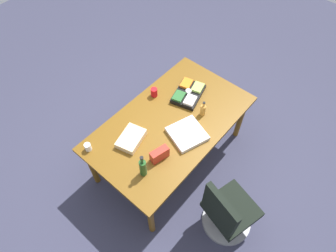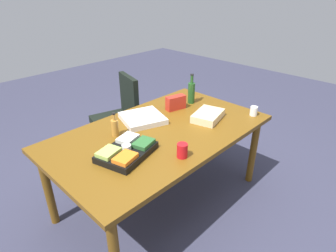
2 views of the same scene
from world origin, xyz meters
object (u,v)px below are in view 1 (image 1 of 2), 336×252
at_px(dressing_bottle, 203,110).
at_px(red_solo_cup, 154,92).
at_px(veggie_tray, 188,93).
at_px(pizza_box, 187,134).
at_px(wine_bottle, 143,167).
at_px(office_chair, 227,214).
at_px(chip_bag_red, 159,154).
at_px(paper_cup, 88,147).
at_px(conference_table, 171,126).
at_px(sheet_cake, 131,139).

bearing_deg(dressing_bottle, red_solo_cup, -76.61).
relative_size(red_solo_cup, veggie_tray, 0.23).
distance_m(pizza_box, wine_bottle, 0.66).
relative_size(pizza_box, dressing_bottle, 1.73).
distance_m(office_chair, chip_bag_red, 0.98).
height_order(office_chair, paper_cup, office_chair).
distance_m(office_chair, dressing_bottle, 1.16).
bearing_deg(dressing_bottle, paper_cup, -28.37).
height_order(office_chair, pizza_box, office_chair).
xyz_separation_m(veggie_tray, pizza_box, (0.47, 0.35, -0.01)).
height_order(red_solo_cup, veggie_tray, red_solo_cup).
relative_size(conference_table, paper_cup, 21.40).
relative_size(office_chair, red_solo_cup, 8.56).
bearing_deg(red_solo_cup, veggie_tray, 130.59).
bearing_deg(red_solo_cup, paper_cup, -0.72).
height_order(wine_bottle, chip_bag_red, wine_bottle).
height_order(veggie_tray, dressing_bottle, dressing_bottle).
distance_m(office_chair, paper_cup, 1.64).
height_order(chip_bag_red, dressing_bottle, dressing_bottle).
xyz_separation_m(office_chair, sheet_cake, (0.17, -1.21, 0.45)).
bearing_deg(red_solo_cup, wine_bottle, 36.43).
relative_size(conference_table, sheet_cake, 6.02).
height_order(pizza_box, chip_bag_red, chip_bag_red).
relative_size(chip_bag_red, dressing_bottle, 0.96).
distance_m(office_chair, veggie_tray, 1.44).
bearing_deg(veggie_tray, office_chair, 57.00).
bearing_deg(sheet_cake, conference_table, 161.11).
relative_size(red_solo_cup, wine_bottle, 0.35).
xyz_separation_m(conference_table, veggie_tray, (-0.44, -0.10, 0.11)).
bearing_deg(conference_table, dressing_bottle, 147.41).
distance_m(conference_table, veggie_tray, 0.47).
distance_m(wine_bottle, paper_cup, 0.67).
distance_m(wine_bottle, chip_bag_red, 0.24).
bearing_deg(chip_bag_red, paper_cup, -57.12).
xyz_separation_m(pizza_box, dressing_bottle, (-0.34, -0.05, 0.05)).
relative_size(sheet_cake, pizza_box, 0.89).
distance_m(dressing_bottle, paper_cup, 1.33).
bearing_deg(office_chair, conference_table, -106.01).
xyz_separation_m(office_chair, red_solo_cup, (-0.48, -1.46, 0.47)).
relative_size(office_chair, paper_cup, 10.46).
bearing_deg(paper_cup, chip_bag_red, 122.88).
bearing_deg(red_solo_cup, chip_bag_red, 45.91).
xyz_separation_m(pizza_box, paper_cup, (0.82, -0.68, 0.02)).
relative_size(veggie_tray, pizza_box, 1.34).
xyz_separation_m(veggie_tray, chip_bag_red, (0.88, 0.31, 0.03)).
xyz_separation_m(sheet_cake, chip_bag_red, (-0.04, 0.38, 0.04)).
height_order(sheet_cake, pizza_box, sheet_cake).
bearing_deg(sheet_cake, wine_bottle, 61.91).
height_order(veggie_tray, paper_cup, paper_cup).
bearing_deg(red_solo_cup, sheet_cake, 21.23).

